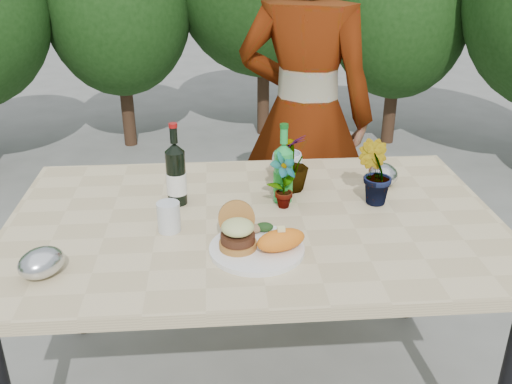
{
  "coord_description": "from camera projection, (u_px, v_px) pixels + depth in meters",
  "views": [
    {
      "loc": [
        -0.12,
        -1.65,
        1.61
      ],
      "look_at": [
        0.0,
        -0.08,
        0.88
      ],
      "focal_mm": 40.0,
      "sensor_mm": 36.0,
      "label": 1
    }
  ],
  "objects": [
    {
      "name": "foil_packet_left",
      "position": [
        41.0,
        263.0,
        1.54
      ],
      "size": [
        0.17,
        0.17,
        0.08
      ],
      "primitive_type": "ellipsoid",
      "rotation": [
        0.0,
        0.0,
        0.93
      ],
      "color": "silver",
      "rests_on": "patio_table"
    },
    {
      "name": "plastic_cup",
      "position": [
        169.0,
        217.0,
        1.76
      ],
      "size": [
        0.07,
        0.07,
        0.09
      ],
      "primitive_type": "cylinder",
      "color": "silver",
      "rests_on": "patio_table"
    },
    {
      "name": "grilled_veg",
      "position": [
        260.0,
        228.0,
        1.74
      ],
      "size": [
        0.08,
        0.05,
        0.03
      ],
      "color": "olive",
      "rests_on": "dinner_plate"
    },
    {
      "name": "sweet_potato",
      "position": [
        281.0,
        240.0,
        1.64
      ],
      "size": [
        0.17,
        0.12,
        0.06
      ],
      "primitive_type": "ellipsoid",
      "rotation": [
        0.0,
        0.0,
        0.35
      ],
      "color": "orange",
      "rests_on": "dinner_plate"
    },
    {
      "name": "dinner_plate",
      "position": [
        257.0,
        249.0,
        1.67
      ],
      "size": [
        0.28,
        0.28,
        0.01
      ],
      "primitive_type": "cylinder",
      "color": "white",
      "rests_on": "patio_table"
    },
    {
      "name": "patio_table",
      "position": [
        254.0,
        233.0,
        1.89
      ],
      "size": [
        1.6,
        1.0,
        0.75
      ],
      "color": "#D0BA8B",
      "rests_on": "ground"
    },
    {
      "name": "sparkling_water",
      "position": [
        283.0,
        173.0,
        1.94
      ],
      "size": [
        0.07,
        0.07,
        0.28
      ],
      "rotation": [
        0.0,
        0.0,
        0.23
      ],
      "color": "green",
      "rests_on": "patio_table"
    },
    {
      "name": "seedling_right",
      "position": [
        293.0,
        163.0,
        2.02
      ],
      "size": [
        0.16,
        0.16,
        0.21
      ],
      "primitive_type": "imported",
      "rotation": [
        0.0,
        0.0,
        3.99
      ],
      "color": "#1E531C",
      "rests_on": "patio_table"
    },
    {
      "name": "seedling_mid",
      "position": [
        375.0,
        173.0,
        1.92
      ],
      "size": [
        0.15,
        0.15,
        0.22
      ],
      "primitive_type": "imported",
      "rotation": [
        0.0,
        0.0,
        2.48
      ],
      "color": "#2C5C1F",
      "rests_on": "patio_table"
    },
    {
      "name": "shrub_hedge",
      "position": [
        274.0,
        24.0,
        3.16
      ],
      "size": [
        6.87,
        5.06,
        2.11
      ],
      "color": "#382316",
      "rests_on": "ground"
    },
    {
      "name": "person",
      "position": [
        305.0,
        117.0,
        2.54
      ],
      "size": [
        0.71,
        0.58,
        1.68
      ],
      "primitive_type": "imported",
      "rotation": [
        0.0,
        0.0,
        2.8
      ],
      "color": "#A66E53",
      "rests_on": "ground"
    },
    {
      "name": "foil_packet_right",
      "position": [
        383.0,
        174.0,
        2.09
      ],
      "size": [
        0.11,
        0.13,
        0.08
      ],
      "primitive_type": "ellipsoid",
      "rotation": [
        0.0,
        0.0,
        1.56
      ],
      "color": "#AFB1B6",
      "rests_on": "patio_table"
    },
    {
      "name": "blue_bowl",
      "position": [
        287.0,
        164.0,
        2.16
      ],
      "size": [
        0.12,
        0.12,
        0.09
      ],
      "primitive_type": "imported",
      "rotation": [
        0.0,
        0.0,
        0.05
      ],
      "color": "silver",
      "rests_on": "patio_table"
    },
    {
      "name": "seedling_left",
      "position": [
        283.0,
        181.0,
        1.89
      ],
      "size": [
        0.12,
        0.11,
        0.19
      ],
      "primitive_type": "imported",
      "rotation": [
        0.0,
        0.0,
        0.59
      ],
      "color": "#20561D",
      "rests_on": "patio_table"
    },
    {
      "name": "wine_bottle",
      "position": [
        176.0,
        175.0,
        1.92
      ],
      "size": [
        0.07,
        0.07,
        0.29
      ],
      "rotation": [
        0.0,
        0.0,
        -0.2
      ],
      "color": "black",
      "rests_on": "patio_table"
    },
    {
      "name": "burger_stack",
      "position": [
        237.0,
        231.0,
        1.66
      ],
      "size": [
        0.11,
        0.16,
        0.11
      ],
      "color": "#B7722D",
      "rests_on": "dinner_plate"
    }
  ]
}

